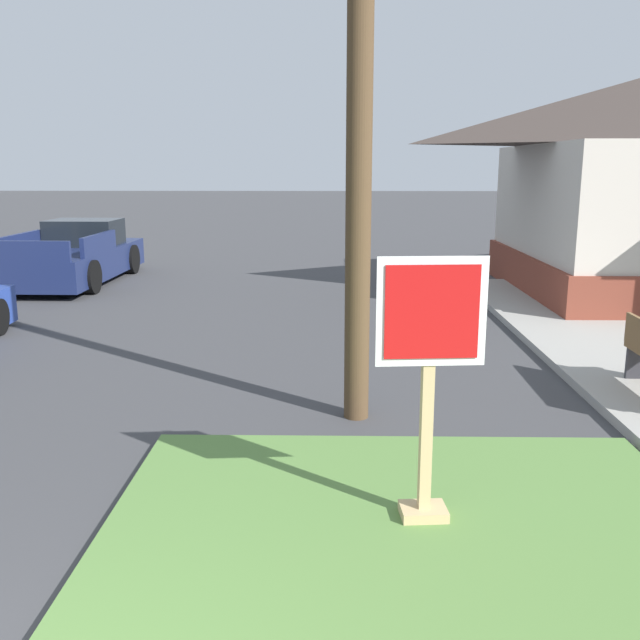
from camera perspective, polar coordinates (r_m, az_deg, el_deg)
name	(u,v)px	position (r m, az deg, el deg)	size (l,w,h in m)	color
grass_corner_patch	(428,612)	(4.80, 8.78, -22.53)	(4.74, 5.67, 0.08)	#567F3D
stop_sign	(428,392)	(5.36, 8.81, -5.80)	(0.82, 0.31, 2.07)	tan
pickup_truck_navy	(77,257)	(18.11, -19.23, 4.87)	(2.09, 5.10, 1.48)	#19234C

